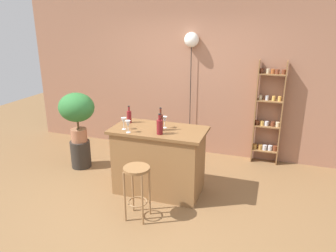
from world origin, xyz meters
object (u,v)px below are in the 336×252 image
object	(u,v)px
spice_shelf	(268,115)
bottle_spirits_clear	(160,127)
wine_glass_center	(128,124)
pendant_globe_light	(192,41)
bar_stool	(137,181)
wine_glass_right	(165,120)
wine_glass_left	(124,121)
bottle_wine_red	(129,116)
potted_plant	(77,110)
bottle_sauce_amber	(161,122)
plant_stool	(81,154)

from	to	relation	value
spice_shelf	bottle_spirits_clear	world-z (taller)	spice_shelf
wine_glass_center	pendant_globe_light	distance (m)	2.08
bar_stool	wine_glass_right	distance (m)	0.96
bar_stool	wine_glass_right	xyz separation A→B (m)	(0.08, 0.78, 0.55)
wine_glass_left	pendant_globe_light	bearing A→B (deg)	74.53
bottle_wine_red	wine_glass_right	distance (m)	0.56
potted_plant	bottle_wine_red	xyz separation A→B (m)	(1.02, -0.21, 0.05)
bottle_sauce_amber	bottle_spirits_clear	size ratio (longest dim) A/B	1.14
bar_stool	bottle_sauce_amber	xyz separation A→B (m)	(0.07, 0.67, 0.55)
spice_shelf	wine_glass_right	xyz separation A→B (m)	(-1.32, -1.44, 0.21)
wine_glass_right	spice_shelf	bearing A→B (deg)	47.40
bar_stool	wine_glass_left	world-z (taller)	wine_glass_left
wine_glass_center	potted_plant	bearing A→B (deg)	153.38
bar_stool	spice_shelf	bearing A→B (deg)	57.67
plant_stool	bottle_spirits_clear	size ratio (longest dim) A/B	1.64
potted_plant	bottle_wine_red	distance (m)	1.04
spice_shelf	wine_glass_left	world-z (taller)	spice_shelf
potted_plant	wine_glass_left	world-z (taller)	potted_plant
bottle_spirits_clear	bottle_sauce_amber	bearing A→B (deg)	105.19
bottle_wine_red	wine_glass_center	world-z (taller)	bottle_wine_red
plant_stool	bottle_sauce_amber	bearing A→B (deg)	-13.58
bottle_spirits_clear	wine_glass_center	size ratio (longest dim) A/B	1.68
spice_shelf	wine_glass_center	world-z (taller)	spice_shelf
wine_glass_left	bottle_sauce_amber	bearing A→B (deg)	13.68
wine_glass_center	wine_glass_right	world-z (taller)	same
bar_stool	potted_plant	size ratio (longest dim) A/B	0.85
spice_shelf	wine_glass_right	bearing A→B (deg)	-132.60
pendant_globe_light	potted_plant	bearing A→B (deg)	-141.93
spice_shelf	pendant_globe_light	world-z (taller)	pendant_globe_light
spice_shelf	pendant_globe_light	bearing A→B (deg)	178.25
bottle_sauce_amber	wine_glass_left	xyz separation A→B (m)	(-0.49, -0.12, -0.00)
bar_stool	plant_stool	world-z (taller)	bar_stool
plant_stool	pendant_globe_light	distance (m)	2.66
spice_shelf	bottle_spirits_clear	size ratio (longest dim) A/B	6.34
wine_glass_center	pendant_globe_light	bearing A→B (deg)	78.66
potted_plant	pendant_globe_light	world-z (taller)	pendant_globe_light
spice_shelf	bottle_wine_red	distance (m)	2.34
bar_stool	pendant_globe_light	size ratio (longest dim) A/B	0.32
bottle_sauce_amber	bottle_wine_red	size ratio (longest dim) A/B	1.25
spice_shelf	bottle_spirits_clear	distance (m)	2.14
wine_glass_center	wine_glass_left	bearing A→B (deg)	138.12
plant_stool	bar_stool	bearing A→B (deg)	-34.97
bar_stool	bottle_spirits_clear	distance (m)	0.76
potted_plant	bottle_spirits_clear	distance (m)	1.68
wine_glass_right	wine_glass_center	bearing A→B (deg)	-140.02
spice_shelf	bottle_wine_red	world-z (taller)	spice_shelf
potted_plant	pendant_globe_light	bearing A→B (deg)	38.07
pendant_globe_light	bar_stool	bearing A→B (deg)	-91.33
bottle_wine_red	potted_plant	bearing A→B (deg)	168.58
plant_stool	bottle_sauce_amber	distance (m)	1.81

